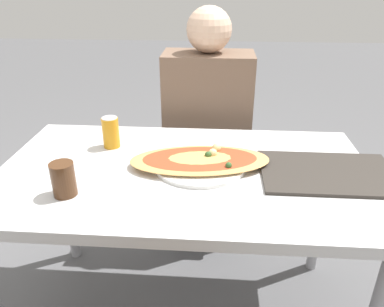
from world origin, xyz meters
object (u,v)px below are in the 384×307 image
at_px(dining_table, 184,186).
at_px(soda_can, 111,132).
at_px(drink_glass, 63,179).
at_px(person_seated, 207,113).
at_px(chair_far_seated, 207,146).
at_px(pizza_main, 200,161).

distance_m(dining_table, soda_can, 0.38).
distance_m(dining_table, drink_glass, 0.43).
relative_size(person_seated, soda_can, 9.84).
bearing_deg(dining_table, soda_can, 150.95).
distance_m(dining_table, chair_far_seated, 0.74).
bearing_deg(pizza_main, person_seated, 89.31).
relative_size(dining_table, soda_can, 10.73).
bearing_deg(soda_can, pizza_main, -20.86).
bearing_deg(soda_can, person_seated, 49.38).
bearing_deg(person_seated, chair_far_seated, -90.00).
bearing_deg(pizza_main, soda_can, 159.14).
height_order(dining_table, pizza_main, pizza_main).
relative_size(person_seated, drink_glass, 11.09).
bearing_deg(person_seated, soda_can, 49.38).
relative_size(pizza_main, soda_can, 4.26).
distance_m(person_seated, pizza_main, 0.57).
relative_size(person_seated, pizza_main, 2.31).
distance_m(chair_far_seated, drink_glass, 1.05).
height_order(soda_can, drink_glass, soda_can).
height_order(dining_table, chair_far_seated, chair_far_seated).
xyz_separation_m(dining_table, person_seated, (0.06, 0.61, 0.07)).
xyz_separation_m(person_seated, pizza_main, (-0.01, -0.57, 0.03)).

